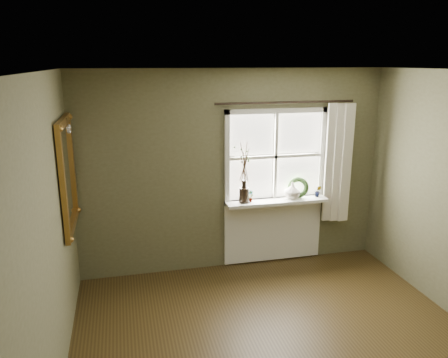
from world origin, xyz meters
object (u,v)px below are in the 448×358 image
dark_jug (244,195)px  gilt_mirror (68,174)px  wreath (298,190)px  cream_vase (292,191)px

dark_jug → gilt_mirror: (-2.06, -0.43, 0.51)m
wreath → dark_jug: bearing=-156.8°
cream_vase → gilt_mirror: size_ratio=0.18×
gilt_mirror → cream_vase: bearing=8.9°
cream_vase → gilt_mirror: 2.80m
wreath → gilt_mirror: gilt_mirror is taller
cream_vase → gilt_mirror: (-2.73, -0.43, 0.50)m
dark_jug → cream_vase: (0.66, 0.00, 0.01)m
gilt_mirror → dark_jug: bearing=11.7°
dark_jug → wreath: wreath is taller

